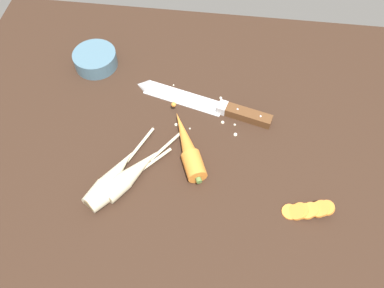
{
  "coord_description": "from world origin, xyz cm",
  "views": [
    {
      "loc": [
        6.09,
        -50.78,
        75.82
      ],
      "look_at": [
        0.0,
        -2.0,
        1.5
      ],
      "focal_mm": 37.45,
      "sensor_mm": 36.0,
      "label": 1
    }
  ],
  "objects": [
    {
      "name": "whole_carrot",
      "position": [
        -0.83,
        -3.18,
        2.1
      ],
      "size": [
        10.72,
        20.71,
        4.2
      ],
      "color": "orange",
      "rests_on": "ground_plane"
    },
    {
      "name": "mince_crumbs",
      "position": [
        4.24,
        7.75,
        0.37
      ],
      "size": [
        22.09,
        13.89,
        0.9
      ],
      "color": "silver",
      "rests_on": "ground_plane"
    },
    {
      "name": "ground_plane",
      "position": [
        0.0,
        0.0,
        -2.0
      ],
      "size": [
        120.0,
        90.0,
        4.0
      ],
      "primitive_type": "cube",
      "color": "#332116"
    },
    {
      "name": "carrot_slice_stack",
      "position": [
        25.26,
        -14.78,
        1.19
      ],
      "size": [
        10.26,
        4.29,
        3.56
      ],
      "color": "orange",
      "rests_on": "ground_plane"
    },
    {
      "name": "parsnip_mid_right",
      "position": [
        -14.11,
        -14.4,
        1.98
      ],
      "size": [
        15.87,
        17.47,
        4.0
      ],
      "color": "beige",
      "rests_on": "ground_plane"
    },
    {
      "name": "parsnip_front",
      "position": [
        -15.62,
        -12.79,
        1.98
      ],
      "size": [
        11.33,
        21.87,
        4.0
      ],
      "color": "beige",
      "rests_on": "ground_plane"
    },
    {
      "name": "chefs_knife",
      "position": [
        0.27,
        10.98,
        0.65
      ],
      "size": [
        34.43,
        12.05,
        4.18
      ],
      "color": "silver",
      "rests_on": "ground_plane"
    },
    {
      "name": "parsnip_mid_left",
      "position": [
        -11.53,
        -11.29,
        1.98
      ],
      "size": [
        14.77,
        19.69,
        4.0
      ],
      "color": "beige",
      "rests_on": "ground_plane"
    },
    {
      "name": "prep_bowl",
      "position": [
        -27.91,
        20.54,
        2.15
      ],
      "size": [
        11.0,
        11.0,
        4.0
      ],
      "color": "slate",
      "rests_on": "ground_plane"
    }
  ]
}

